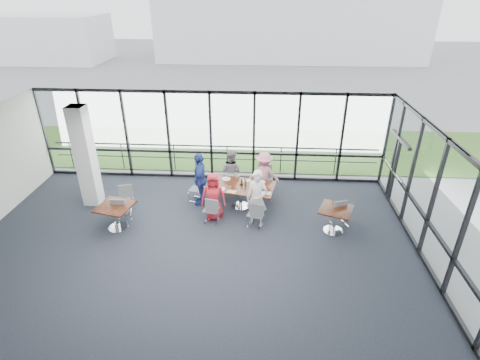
# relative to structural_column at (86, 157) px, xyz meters

# --- Properties ---
(floor) EXTENTS (12.00, 10.00, 0.02)m
(floor) POSITION_rel_structural_column_xyz_m (3.60, -3.00, -1.61)
(floor) COLOR black
(floor) RESTS_ON ground
(ceiling) EXTENTS (12.00, 10.00, 0.04)m
(ceiling) POSITION_rel_structural_column_xyz_m (3.60, -3.00, 1.60)
(ceiling) COLOR silver
(ceiling) RESTS_ON ground
(curtain_wall_back) EXTENTS (12.00, 0.10, 3.20)m
(curtain_wall_back) POSITION_rel_structural_column_xyz_m (3.60, 2.00, 0.00)
(curtain_wall_back) COLOR white
(curtain_wall_back) RESTS_ON ground
(curtain_wall_right) EXTENTS (0.10, 10.00, 3.20)m
(curtain_wall_right) POSITION_rel_structural_column_xyz_m (9.60, -3.00, 0.00)
(curtain_wall_right) COLOR white
(curtain_wall_right) RESTS_ON ground
(exit_door) EXTENTS (0.12, 1.60, 2.10)m
(exit_door) POSITION_rel_structural_column_xyz_m (9.60, 0.75, -0.55)
(exit_door) COLOR black
(exit_door) RESTS_ON ground
(structural_column) EXTENTS (0.50, 0.50, 3.20)m
(structural_column) POSITION_rel_structural_column_xyz_m (0.00, 0.00, 0.00)
(structural_column) COLOR white
(structural_column) RESTS_ON ground
(apron) EXTENTS (80.00, 70.00, 0.02)m
(apron) POSITION_rel_structural_column_xyz_m (3.60, 7.00, -1.62)
(apron) COLOR slate
(apron) RESTS_ON ground
(grass_strip) EXTENTS (80.00, 5.00, 0.01)m
(grass_strip) POSITION_rel_structural_column_xyz_m (3.60, 5.00, -1.59)
(grass_strip) COLOR #355C1D
(grass_strip) RESTS_ON ground
(hangar_main) EXTENTS (24.00, 10.00, 6.00)m
(hangar_main) POSITION_rel_structural_column_xyz_m (7.60, 29.00, 1.40)
(hangar_main) COLOR white
(hangar_main) RESTS_ON ground
(hangar_aux) EXTENTS (10.00, 6.00, 4.00)m
(hangar_aux) POSITION_rel_structural_column_xyz_m (-14.40, 25.00, 0.40)
(hangar_aux) COLOR white
(hangar_aux) RESTS_ON ground
(guard_rail) EXTENTS (12.00, 0.06, 0.06)m
(guard_rail) POSITION_rel_structural_column_xyz_m (3.60, 2.60, -1.10)
(guard_rail) COLOR #2D2D33
(guard_rail) RESTS_ON ground
(main_table) EXTENTS (2.24, 1.49, 0.75)m
(main_table) POSITION_rel_structural_column_xyz_m (4.76, 0.02, -0.96)
(main_table) COLOR #370F09
(main_table) RESTS_ON ground
(side_table_left) EXTENTS (1.08, 1.08, 0.75)m
(side_table_left) POSITION_rel_structural_column_xyz_m (1.29, -1.40, -0.96)
(side_table_left) COLOR #370F09
(side_table_left) RESTS_ON ground
(side_table_right) EXTENTS (1.10, 1.10, 0.75)m
(side_table_right) POSITION_rel_structural_column_xyz_m (7.49, -1.17, -0.97)
(side_table_right) COLOR #370F09
(side_table_right) RESTS_ON ground
(diner_near_left) EXTENTS (0.75, 0.51, 1.49)m
(diner_near_left) POSITION_rel_structural_column_xyz_m (4.00, -0.69, -0.86)
(diner_near_left) COLOR red
(diner_near_left) RESTS_ON ground
(diner_near_right) EXTENTS (0.74, 0.63, 1.73)m
(diner_near_right) POSITION_rel_structural_column_xyz_m (5.29, -0.95, -0.74)
(diner_near_right) COLOR silver
(diner_near_right) RESTS_ON ground
(diner_far_left) EXTENTS (0.88, 0.74, 1.55)m
(diner_far_left) POSITION_rel_structural_column_xyz_m (4.39, 0.95, -0.83)
(diner_far_left) COLOR gray
(diner_far_left) RESTS_ON ground
(diner_far_right) EXTENTS (1.04, 0.61, 1.55)m
(diner_far_right) POSITION_rel_structural_column_xyz_m (5.48, 0.78, -0.83)
(diner_far_right) COLOR pink
(diner_far_right) RESTS_ON ground
(diner_end) EXTENTS (0.62, 1.05, 1.74)m
(diner_end) POSITION_rel_structural_column_xyz_m (3.47, 0.18, -0.73)
(diner_end) COLOR navy
(diner_end) RESTS_ON ground
(chair_main_nl) EXTENTS (0.49, 0.49, 0.85)m
(chair_main_nl) POSITION_rel_structural_column_xyz_m (3.96, -0.90, -1.18)
(chair_main_nl) COLOR slate
(chair_main_nl) RESTS_ON ground
(chair_main_nr) EXTENTS (0.48, 0.48, 0.81)m
(chair_main_nr) POSITION_rel_structural_column_xyz_m (5.24, -1.04, -1.19)
(chair_main_nr) COLOR slate
(chair_main_nr) RESTS_ON ground
(chair_main_fl) EXTENTS (0.54, 0.54, 0.86)m
(chair_main_fl) POSITION_rel_structural_column_xyz_m (4.40, 1.21, -1.17)
(chair_main_fl) COLOR slate
(chair_main_fl) RESTS_ON ground
(chair_main_fr) EXTENTS (0.51, 0.51, 0.97)m
(chair_main_fr) POSITION_rel_structural_column_xyz_m (5.53, 0.92, -1.12)
(chair_main_fr) COLOR slate
(chair_main_fr) RESTS_ON ground
(chair_main_end) EXTENTS (0.48, 0.48, 0.81)m
(chair_main_end) POSITION_rel_structural_column_xyz_m (3.30, 0.33, -1.19)
(chair_main_end) COLOR slate
(chair_main_end) RESTS_ON ground
(chair_spare_la) EXTENTS (0.43, 0.43, 0.88)m
(chair_spare_la) POSITION_rel_structural_column_xyz_m (1.35, -1.12, -1.16)
(chair_spare_la) COLOR slate
(chair_spare_la) RESTS_ON ground
(chair_spare_lb) EXTENTS (0.55, 0.55, 0.88)m
(chair_spare_lb) POSITION_rel_structural_column_xyz_m (1.22, -0.64, -1.16)
(chair_spare_lb) COLOR slate
(chair_spare_lb) RESTS_ON ground
(chair_spare_r) EXTENTS (0.56, 0.56, 0.88)m
(chair_spare_r) POSITION_rel_structural_column_xyz_m (7.72, -0.83, -1.16)
(chair_spare_r) COLOR slate
(chair_spare_r) RESTS_ON ground
(plate_nl) EXTENTS (0.26, 0.26, 0.01)m
(plate_nl) POSITION_rel_structural_column_xyz_m (4.17, -0.25, -0.84)
(plate_nl) COLOR white
(plate_nl) RESTS_ON main_table
(plate_nr) EXTENTS (0.26, 0.26, 0.01)m
(plate_nr) POSITION_rel_structural_column_xyz_m (5.35, -0.40, -0.84)
(plate_nr) COLOR white
(plate_nr) RESTS_ON main_table
(plate_fl) EXTENTS (0.28, 0.28, 0.01)m
(plate_fl) POSITION_rel_structural_column_xyz_m (4.27, 0.44, -0.84)
(plate_fl) COLOR white
(plate_fl) RESTS_ON main_table
(plate_fr) EXTENTS (0.28, 0.28, 0.01)m
(plate_fr) POSITION_rel_structural_column_xyz_m (5.39, 0.29, -0.84)
(plate_fr) COLOR white
(plate_fr) RESTS_ON main_table
(plate_end) EXTENTS (0.25, 0.25, 0.01)m
(plate_end) POSITION_rel_structural_column_xyz_m (3.86, 0.21, -0.84)
(plate_end) COLOR white
(plate_end) RESTS_ON main_table
(tumbler_a) EXTENTS (0.07, 0.07, 0.14)m
(tumbler_a) POSITION_rel_structural_column_xyz_m (4.46, -0.23, -0.78)
(tumbler_a) COLOR white
(tumbler_a) RESTS_ON main_table
(tumbler_b) EXTENTS (0.07, 0.07, 0.14)m
(tumbler_b) POSITION_rel_structural_column_xyz_m (5.07, -0.19, -0.78)
(tumbler_b) COLOR white
(tumbler_b) RESTS_ON main_table
(tumbler_c) EXTENTS (0.07, 0.07, 0.14)m
(tumbler_c) POSITION_rel_structural_column_xyz_m (4.90, 0.23, -0.78)
(tumbler_c) COLOR white
(tumbler_c) RESTS_ON main_table
(tumbler_d) EXTENTS (0.07, 0.07, 0.15)m
(tumbler_d) POSITION_rel_structural_column_xyz_m (3.96, -0.03, -0.78)
(tumbler_d) COLOR white
(tumbler_d) RESTS_ON main_table
(menu_a) EXTENTS (0.32, 0.26, 0.00)m
(menu_a) POSITION_rel_structural_column_xyz_m (4.51, -0.37, -0.85)
(menu_a) COLOR white
(menu_a) RESTS_ON main_table
(menu_b) EXTENTS (0.29, 0.21, 0.00)m
(menu_b) POSITION_rel_structural_column_xyz_m (5.57, -0.40, -0.85)
(menu_b) COLOR white
(menu_b) RESTS_ON main_table
(menu_c) EXTENTS (0.34, 0.28, 0.00)m
(menu_c) POSITION_rel_structural_column_xyz_m (4.92, 0.37, -0.85)
(menu_c) COLOR white
(menu_c) RESTS_ON main_table
(condiment_caddy) EXTENTS (0.10, 0.07, 0.04)m
(condiment_caddy) POSITION_rel_structural_column_xyz_m (4.78, 0.07, -0.83)
(condiment_caddy) COLOR black
(condiment_caddy) RESTS_ON main_table
(ketchup_bottle) EXTENTS (0.06, 0.06, 0.18)m
(ketchup_bottle) POSITION_rel_structural_column_xyz_m (4.79, 0.11, -0.76)
(ketchup_bottle) COLOR #A11800
(ketchup_bottle) RESTS_ON main_table
(green_bottle) EXTENTS (0.05, 0.05, 0.20)m
(green_bottle) POSITION_rel_structural_column_xyz_m (4.90, 0.06, -0.75)
(green_bottle) COLOR #157323
(green_bottle) RESTS_ON main_table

